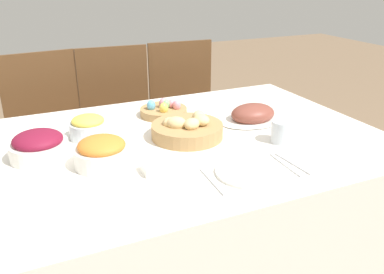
{
  "coord_description": "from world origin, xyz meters",
  "views": [
    {
      "loc": [
        -0.57,
        -1.37,
        1.37
      ],
      "look_at": [
        0.01,
        -0.08,
        0.78
      ],
      "focal_mm": 38.0,
      "sensor_mm": 36.0,
      "label": 1
    }
  ],
  "objects_px": {
    "ham_platter": "(253,115)",
    "spoon": "(292,163)",
    "chair_far_left": "(50,135)",
    "beet_salad_bowl": "(39,146)",
    "bread_basket": "(187,129)",
    "fork": "(212,181)",
    "egg_basket": "(164,110)",
    "knife": "(285,165)",
    "chair_far_right": "(187,115)",
    "chair_far_center": "(120,125)",
    "pineapple_bowl": "(88,127)",
    "carrot_bowl": "(102,152)",
    "butter_dish": "(160,167)",
    "dinner_plate": "(250,172)",
    "drinking_cup": "(282,132)"
  },
  "relations": [
    {
      "from": "chair_far_center",
      "to": "bread_basket",
      "type": "relative_size",
      "value": 3.31
    },
    {
      "from": "beet_salad_bowl",
      "to": "drinking_cup",
      "type": "bearing_deg",
      "value": -15.29
    },
    {
      "from": "chair_far_center",
      "to": "knife",
      "type": "height_order",
      "value": "chair_far_center"
    },
    {
      "from": "knife",
      "to": "fork",
      "type": "bearing_deg",
      "value": -177.05
    },
    {
      "from": "beet_salad_bowl",
      "to": "fork",
      "type": "height_order",
      "value": "beet_salad_bowl"
    },
    {
      "from": "pineapple_bowl",
      "to": "dinner_plate",
      "type": "bearing_deg",
      "value": -51.65
    },
    {
      "from": "knife",
      "to": "egg_basket",
      "type": "bearing_deg",
      "value": 109.63
    },
    {
      "from": "ham_platter",
      "to": "spoon",
      "type": "distance_m",
      "value": 0.44
    },
    {
      "from": "chair_far_right",
      "to": "egg_basket",
      "type": "height_order",
      "value": "chair_far_right"
    },
    {
      "from": "chair_far_center",
      "to": "carrot_bowl",
      "type": "relative_size",
      "value": 4.97
    },
    {
      "from": "chair_far_right",
      "to": "fork",
      "type": "height_order",
      "value": "chair_far_right"
    },
    {
      "from": "chair_far_right",
      "to": "knife",
      "type": "relative_size",
      "value": 5.08
    },
    {
      "from": "chair_far_center",
      "to": "dinner_plate",
      "type": "relative_size",
      "value": 4.08
    },
    {
      "from": "knife",
      "to": "spoon",
      "type": "distance_m",
      "value": 0.03
    },
    {
      "from": "chair_far_left",
      "to": "beet_salad_bowl",
      "type": "xyz_separation_m",
      "value": [
        -0.1,
        -0.84,
        0.29
      ]
    },
    {
      "from": "ham_platter",
      "to": "butter_dish",
      "type": "height_order",
      "value": "ham_platter"
    },
    {
      "from": "pineapple_bowl",
      "to": "knife",
      "type": "xyz_separation_m",
      "value": [
        0.56,
        -0.53,
        -0.04
      ]
    },
    {
      "from": "egg_basket",
      "to": "knife",
      "type": "xyz_separation_m",
      "value": [
        0.2,
        -0.66,
        -0.02
      ]
    },
    {
      "from": "chair_far_left",
      "to": "chair_far_center",
      "type": "bearing_deg",
      "value": -5.95
    },
    {
      "from": "ham_platter",
      "to": "chair_far_left",
      "type": "bearing_deg",
      "value": 134.01
    },
    {
      "from": "butter_dish",
      "to": "chair_far_left",
      "type": "bearing_deg",
      "value": 102.96
    },
    {
      "from": "pineapple_bowl",
      "to": "drinking_cup",
      "type": "distance_m",
      "value": 0.76
    },
    {
      "from": "bread_basket",
      "to": "egg_basket",
      "type": "xyz_separation_m",
      "value": [
        0.01,
        0.29,
        -0.01
      ]
    },
    {
      "from": "chair_far_center",
      "to": "bread_basket",
      "type": "distance_m",
      "value": 0.92
    },
    {
      "from": "bread_basket",
      "to": "fork",
      "type": "bearing_deg",
      "value": -101.77
    },
    {
      "from": "bread_basket",
      "to": "knife",
      "type": "bearing_deg",
      "value": -61.13
    },
    {
      "from": "beet_salad_bowl",
      "to": "carrot_bowl",
      "type": "height_order",
      "value": "carrot_bowl"
    },
    {
      "from": "carrot_bowl",
      "to": "butter_dish",
      "type": "xyz_separation_m",
      "value": [
        0.16,
        -0.12,
        -0.03
      ]
    },
    {
      "from": "egg_basket",
      "to": "drinking_cup",
      "type": "distance_m",
      "value": 0.57
    },
    {
      "from": "bread_basket",
      "to": "drinking_cup",
      "type": "bearing_deg",
      "value": -32.08
    },
    {
      "from": "beet_salad_bowl",
      "to": "knife",
      "type": "distance_m",
      "value": 0.87
    },
    {
      "from": "chair_far_left",
      "to": "ham_platter",
      "type": "height_order",
      "value": "chair_far_left"
    },
    {
      "from": "chair_far_left",
      "to": "pineapple_bowl",
      "type": "relative_size",
      "value": 6.28
    },
    {
      "from": "bread_basket",
      "to": "knife",
      "type": "distance_m",
      "value": 0.43
    },
    {
      "from": "spoon",
      "to": "egg_basket",
      "type": "bearing_deg",
      "value": 106.1
    },
    {
      "from": "dinner_plate",
      "to": "drinking_cup",
      "type": "relative_size",
      "value": 2.68
    },
    {
      "from": "chair_far_left",
      "to": "egg_basket",
      "type": "relative_size",
      "value": 4.41
    },
    {
      "from": "ham_platter",
      "to": "fork",
      "type": "distance_m",
      "value": 0.6
    },
    {
      "from": "bread_basket",
      "to": "egg_basket",
      "type": "bearing_deg",
      "value": 88.36
    },
    {
      "from": "beet_salad_bowl",
      "to": "carrot_bowl",
      "type": "bearing_deg",
      "value": -38.3
    },
    {
      "from": "bread_basket",
      "to": "spoon",
      "type": "xyz_separation_m",
      "value": [
        0.23,
        -0.37,
        -0.03
      ]
    },
    {
      "from": "egg_basket",
      "to": "pineapple_bowl",
      "type": "bearing_deg",
      "value": -161.44
    },
    {
      "from": "drinking_cup",
      "to": "butter_dish",
      "type": "relative_size",
      "value": 0.73
    },
    {
      "from": "chair_far_center",
      "to": "butter_dish",
      "type": "bearing_deg",
      "value": -93.43
    },
    {
      "from": "chair_far_center",
      "to": "pineapple_bowl",
      "type": "bearing_deg",
      "value": -108.79
    },
    {
      "from": "chair_far_right",
      "to": "bread_basket",
      "type": "bearing_deg",
      "value": -109.6
    },
    {
      "from": "carrot_bowl",
      "to": "dinner_plate",
      "type": "bearing_deg",
      "value": -31.4
    },
    {
      "from": "ham_platter",
      "to": "pineapple_bowl",
      "type": "height_order",
      "value": "pineapple_bowl"
    },
    {
      "from": "chair_far_center",
      "to": "carrot_bowl",
      "type": "height_order",
      "value": "chair_far_center"
    },
    {
      "from": "fork",
      "to": "drinking_cup",
      "type": "bearing_deg",
      "value": 27.11
    }
  ]
}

